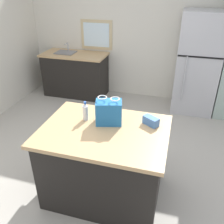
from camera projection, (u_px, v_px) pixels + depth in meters
ground at (104, 168)px, 3.35m from camera, size 6.21×6.21×0.00m
back_wall at (141, 31)px, 4.88m from camera, size 4.85×0.13×2.72m
kitchen_island at (105, 162)px, 2.78m from camera, size 1.34×0.99×0.90m
refrigerator at (198, 64)px, 4.46m from camera, size 0.75×0.73×1.84m
sink_counter at (75, 74)px, 5.30m from camera, size 1.35×0.66×1.10m
shopping_bag at (109, 112)px, 2.62m from camera, size 0.31×0.25×0.30m
small_box at (151, 121)px, 2.62m from camera, size 0.19×0.17×0.09m
bottle at (85, 112)px, 2.70m from camera, size 0.06×0.06×0.22m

